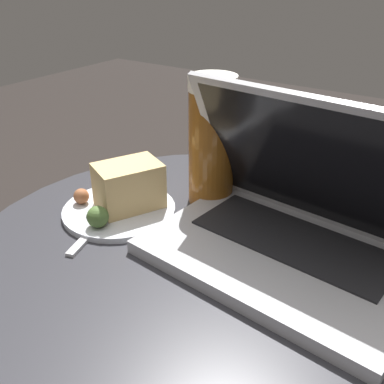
{
  "coord_description": "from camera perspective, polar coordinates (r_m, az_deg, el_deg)",
  "views": [
    {
      "loc": [
        0.25,
        -0.42,
        0.91
      ],
      "look_at": [
        -0.05,
        0.02,
        0.63
      ],
      "focal_mm": 42.0,
      "sensor_mm": 36.0,
      "label": 1
    }
  ],
  "objects": [
    {
      "name": "snack_plate",
      "position": [
        0.69,
        -8.71,
        -0.48
      ],
      "size": [
        0.17,
        0.17,
        0.08
      ],
      "color": "silver",
      "rests_on": "table"
    },
    {
      "name": "laptop",
      "position": [
        0.59,
        12.45,
        -4.23
      ],
      "size": [
        0.35,
        0.25,
        0.22
      ],
      "color": "#B2B2B7",
      "rests_on": "table"
    },
    {
      "name": "fork",
      "position": [
        0.7,
        -10.61,
        -2.84
      ],
      "size": [
        0.07,
        0.19,
        0.0
      ],
      "color": "silver",
      "rests_on": "table"
    },
    {
      "name": "table",
      "position": [
        0.7,
        2.52,
        -18.58
      ],
      "size": [
        0.7,
        0.7,
        0.56
      ],
      "color": "#515156",
      "rests_on": "ground_plane"
    },
    {
      "name": "beer_glass",
      "position": [
        0.69,
        2.5,
        6.44
      ],
      "size": [
        0.07,
        0.07,
        0.2
      ],
      "color": "brown",
      "rests_on": "table"
    }
  ]
}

